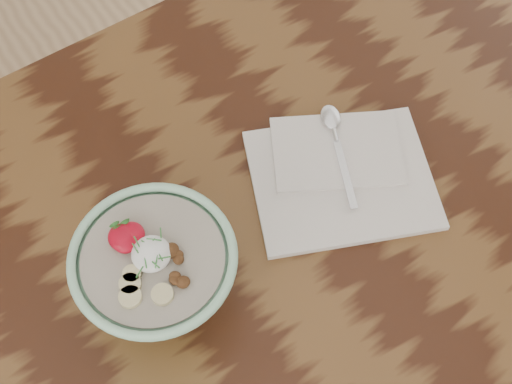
{
  "coord_description": "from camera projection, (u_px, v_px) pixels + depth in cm",
  "views": [
    {
      "loc": [
        -13.5,
        -36.34,
        165.22
      ],
      "look_at": [
        10.45,
        -0.37,
        87.18
      ],
      "focal_mm": 50.0,
      "sensor_mm": 36.0,
      "label": 1
    }
  ],
  "objects": [
    {
      "name": "napkin",
      "position": [
        341.0,
        173.0,
        1.04
      ],
      "size": [
        31.99,
        29.4,
        1.59
      ],
      "rotation": [
        0.0,
        0.0,
        -0.41
      ],
      "color": "silver",
      "rests_on": "table"
    },
    {
      "name": "breakfast_bowl",
      "position": [
        157.0,
        271.0,
        0.9
      ],
      "size": [
        20.73,
        20.73,
        13.45
      ],
      "rotation": [
        0.0,
        0.0,
        0.29
      ],
      "color": "#9ED5B0",
      "rests_on": "table"
    },
    {
      "name": "spoon",
      "position": [
        334.0,
        131.0,
        1.06
      ],
      "size": [
        9.22,
        17.19,
        0.94
      ],
      "rotation": [
        0.0,
        0.0,
        -0.42
      ],
      "color": "silver",
      "rests_on": "napkin"
    },
    {
      "name": "table",
      "position": [
        196.0,
        295.0,
        1.05
      ],
      "size": [
        160.0,
        90.0,
        75.0
      ],
      "color": "#34190D",
      "rests_on": "ground"
    }
  ]
}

